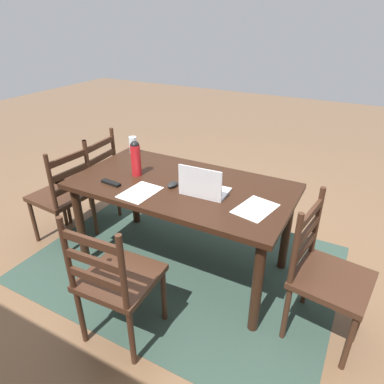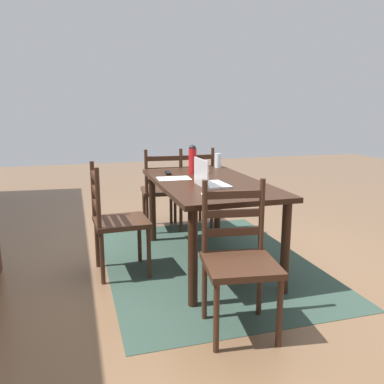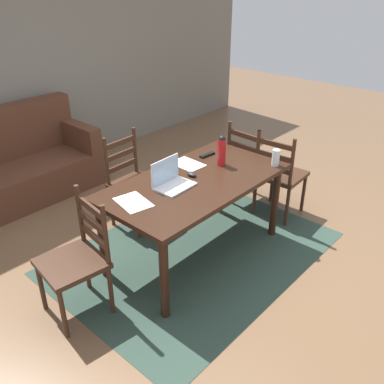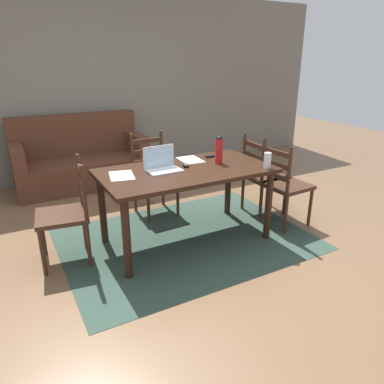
{
  "view_description": "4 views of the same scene",
  "coord_description": "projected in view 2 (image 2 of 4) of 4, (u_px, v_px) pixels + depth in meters",
  "views": [
    {
      "loc": [
        -1.16,
        2.0,
        1.9
      ],
      "look_at": [
        -0.06,
        -0.06,
        0.68
      ],
      "focal_mm": 32.12,
      "sensor_mm": 36.0,
      "label": 1
    },
    {
      "loc": [
        -3.31,
        1.12,
        1.4
      ],
      "look_at": [
        0.0,
        0.15,
        0.67
      ],
      "focal_mm": 37.7,
      "sensor_mm": 36.0,
      "label": 2
    },
    {
      "loc": [
        -2.39,
        -2.1,
        2.34
      ],
      "look_at": [
        0.09,
        0.12,
        0.56
      ],
      "focal_mm": 39.12,
      "sensor_mm": 36.0,
      "label": 3
    },
    {
      "loc": [
        -1.55,
        -2.95,
        1.78
      ],
      "look_at": [
        0.05,
        -0.02,
        0.52
      ],
      "focal_mm": 33.81,
      "sensor_mm": 36.0,
      "label": 4
    }
  ],
  "objects": [
    {
      "name": "water_bottle",
      "position": [
        193.0,
        159.0,
        3.87
      ],
      "size": [
        0.08,
        0.08,
        0.28
      ],
      "color": "red",
      "rests_on": "dining_table"
    },
    {
      "name": "computer_mouse",
      "position": [
        199.0,
        179.0,
        3.56
      ],
      "size": [
        0.07,
        0.11,
        0.03
      ],
      "primitive_type": "ellipsoid",
      "rotation": [
        0.0,
        0.0,
        -0.11
      ],
      "color": "black",
      "rests_on": "dining_table"
    },
    {
      "name": "tv_remote",
      "position": [
        168.0,
        173.0,
        3.91
      ],
      "size": [
        0.17,
        0.06,
        0.02
      ],
      "primitive_type": "cube",
      "rotation": [
        0.0,
        0.0,
        1.47
      ],
      "color": "black",
      "rests_on": "dining_table"
    },
    {
      "name": "dining_table",
      "position": [
        208.0,
        191.0,
        3.57
      ],
      "size": [
        1.66,
        0.89,
        0.76
      ],
      "color": "black",
      "rests_on": "ground"
    },
    {
      "name": "chair_left_far",
      "position": [
        239.0,
        261.0,
        2.51
      ],
      "size": [
        0.5,
        0.5,
        0.95
      ],
      "color": "#3D2316",
      "rests_on": "ground"
    },
    {
      "name": "chair_far_head",
      "position": [
        116.0,
        221.0,
        3.38
      ],
      "size": [
        0.46,
        0.46,
        0.95
      ],
      "color": "#3D2316",
      "rests_on": "ground"
    },
    {
      "name": "chair_right_far",
      "position": [
        162.0,
        190.0,
        4.61
      ],
      "size": [
        0.47,
        0.47,
        0.95
      ],
      "color": "#3D2316",
      "rests_on": "ground"
    },
    {
      "name": "chair_right_near",
      "position": [
        192.0,
        189.0,
        4.71
      ],
      "size": [
        0.47,
        0.47,
        0.95
      ],
      "color": "#3D2316",
      "rests_on": "ground"
    },
    {
      "name": "laptop",
      "position": [
        208.0,
        179.0,
        3.31
      ],
      "size": [
        0.33,
        0.23,
        0.23
      ],
      "color": "silver",
      "rests_on": "dining_table"
    },
    {
      "name": "ground_plane",
      "position": [
        208.0,
        262.0,
        3.7
      ],
      "size": [
        14.0,
        14.0,
        0.0
      ],
      "primitive_type": "plane",
      "color": "brown"
    },
    {
      "name": "paper_stack_right",
      "position": [
        174.0,
        178.0,
        3.65
      ],
      "size": [
        0.23,
        0.31,
        0.0
      ],
      "primitive_type": "cube",
      "rotation": [
        0.0,
        0.0,
        -0.06
      ],
      "color": "white",
      "rests_on": "dining_table"
    },
    {
      "name": "paper_stack_left",
      "position": [
        223.0,
        196.0,
        2.95
      ],
      "size": [
        0.27,
        0.33,
        0.0
      ],
      "primitive_type": "cube",
      "rotation": [
        0.0,
        0.0,
        -0.21
      ],
      "color": "white",
      "rests_on": "dining_table"
    },
    {
      "name": "drinking_glass",
      "position": [
        218.0,
        161.0,
        4.29
      ],
      "size": [
        0.07,
        0.07,
        0.15
      ],
      "primitive_type": "cylinder",
      "color": "silver",
      "rests_on": "dining_table"
    },
    {
      "name": "area_rug",
      "position": [
        208.0,
        262.0,
        3.7
      ],
      "size": [
        2.45,
        1.81,
        0.01
      ],
      "primitive_type": "cube",
      "color": "#2D4238",
      "rests_on": "ground"
    }
  ]
}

